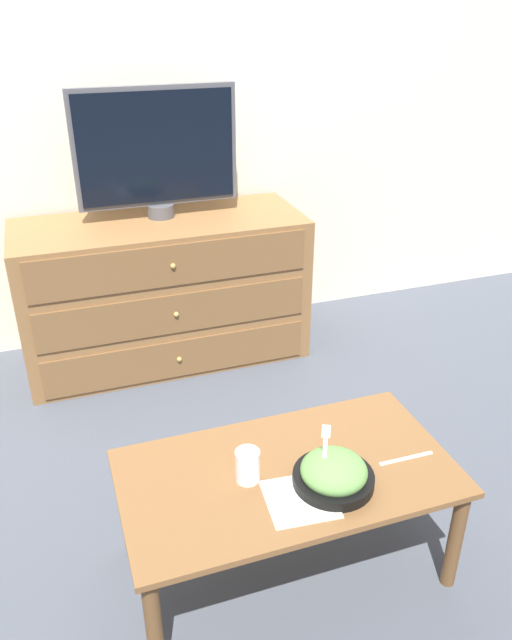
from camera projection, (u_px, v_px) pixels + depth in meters
ground_plane at (162, 327)px, 3.42m from camera, size 12.00×12.00×0.00m
wall_back at (141, 74)px, 2.84m from camera, size 12.00×0.05×2.60m
dresser at (164, 291)px, 3.01m from camera, size 1.33×0.54×0.70m
tv at (156, 150)px, 2.76m from camera, size 0.73×0.12×0.58m
coffee_table at (287, 484)px, 1.85m from camera, size 0.98×0.53×0.39m
takeout_bowl at (334, 474)px, 1.76m from camera, size 0.23×0.23×0.18m
drink_cup at (248, 467)px, 1.77m from camera, size 0.07×0.07×0.10m
napkin at (300, 499)px, 1.72m from camera, size 0.20×0.20×0.00m
knife at (406, 458)px, 1.87m from camera, size 0.18×0.01×0.01m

